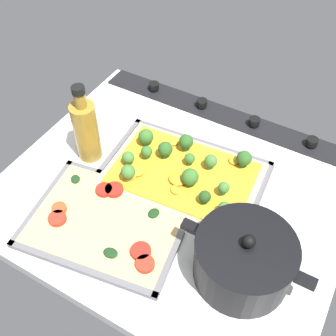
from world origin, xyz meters
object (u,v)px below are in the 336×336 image
at_px(baking_tray_front, 182,176).
at_px(veggie_pizza_back, 107,221).
at_px(baking_tray_back, 107,223).
at_px(oil_bottle, 86,130).
at_px(broccoli_pizza, 181,170).
at_px(cooking_pot, 244,259).

relative_size(baking_tray_front, veggie_pizza_back, 1.17).
height_order(baking_tray_back, oil_bottle, oil_bottle).
xyz_separation_m(baking_tray_front, broccoli_pizza, (0.00, -0.00, 0.02)).
bearing_deg(cooking_pot, baking_tray_front, -36.42).
bearing_deg(baking_tray_front, baking_tray_back, 68.55).
relative_size(baking_tray_front, broccoli_pizza, 1.07).
bearing_deg(cooking_pot, veggie_pizza_back, 6.80).
height_order(baking_tray_back, cooking_pot, cooking_pot).
relative_size(baking_tray_front, oil_bottle, 1.90).
xyz_separation_m(cooking_pot, oil_bottle, (0.43, -0.11, 0.03)).
bearing_deg(cooking_pot, baking_tray_back, 6.77).
height_order(baking_tray_front, broccoli_pizza, broccoli_pizza).
xyz_separation_m(veggie_pizza_back, oil_bottle, (0.15, -0.14, 0.07)).
bearing_deg(veggie_pizza_back, oil_bottle, -43.82).
bearing_deg(baking_tray_back, baking_tray_front, -111.45).
distance_m(broccoli_pizza, cooking_pot, 0.26).
distance_m(baking_tray_back, veggie_pizza_back, 0.01).
bearing_deg(cooking_pot, broccoli_pizza, -36.20).
relative_size(baking_tray_back, oil_bottle, 1.76).
distance_m(baking_tray_back, cooking_pot, 0.29).
relative_size(baking_tray_front, baking_tray_back, 1.08).
bearing_deg(baking_tray_back, cooking_pot, -173.23).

